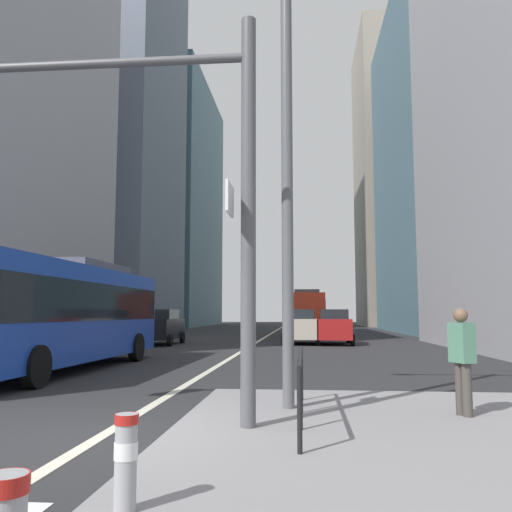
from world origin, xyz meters
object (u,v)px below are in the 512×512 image
object	(u,v)px
traffic_signal_gantry	(123,155)
pedestrian_waiting	(462,356)
bollard_left	(126,456)
city_bus_blue_oncoming	(61,310)
car_receding_far	(334,326)
car_receding_near	(301,326)
street_lamp_post	(287,112)
car_oncoming_mid	(161,327)
city_bus_red_receding	(308,312)

from	to	relation	value
traffic_signal_gantry	pedestrian_waiting	world-z (taller)	traffic_signal_gantry
traffic_signal_gantry	bollard_left	xyz separation A→B (m)	(1.25, -3.22, -3.51)
pedestrian_waiting	city_bus_blue_oncoming	bearing A→B (deg)	145.08
car_receding_far	bollard_left	bearing A→B (deg)	-96.74
car_receding_near	street_lamp_post	bearing A→B (deg)	-90.20
pedestrian_waiting	car_receding_near	bearing A→B (deg)	96.98
city_bus_blue_oncoming	traffic_signal_gantry	distance (m)	9.50
car_receding_far	street_lamp_post	xyz separation A→B (m)	(-1.90, -21.16, 4.29)
street_lamp_post	car_oncoming_mid	bearing A→B (deg)	111.01
street_lamp_post	bollard_left	distance (m)	6.81
car_oncoming_mid	car_receding_near	distance (m)	7.88
car_oncoming_mid	pedestrian_waiting	distance (m)	23.02
city_bus_red_receding	city_bus_blue_oncoming	bearing A→B (deg)	-106.60
city_bus_blue_oncoming	car_receding_far	world-z (taller)	city_bus_blue_oncoming
bollard_left	car_receding_near	bearing A→B (deg)	87.27
car_receding_far	pedestrian_waiting	bearing A→B (deg)	-87.78
traffic_signal_gantry	pedestrian_waiting	xyz separation A→B (m)	(5.15, 1.14, -3.02)
city_bus_red_receding	traffic_signal_gantry	bearing A→B (deg)	-95.07
car_oncoming_mid	pedestrian_waiting	xyz separation A→B (m)	(10.45, -20.52, 0.08)
city_bus_blue_oncoming	traffic_signal_gantry	size ratio (longest dim) A/B	1.84
traffic_signal_gantry	bollard_left	world-z (taller)	traffic_signal_gantry
car_receding_far	city_bus_red_receding	bearing A→B (deg)	97.07
city_bus_red_receding	pedestrian_waiting	distance (m)	32.46
car_receding_near	street_lamp_post	size ratio (longest dim) A/B	0.52
bollard_left	pedestrian_waiting	xyz separation A→B (m)	(3.90, 4.36, 0.49)
city_bus_red_receding	car_receding_far	xyz separation A→B (m)	(1.34, -10.78, -0.85)
traffic_signal_gantry	street_lamp_post	distance (m)	3.12
car_receding_far	bollard_left	size ratio (longest dim) A/B	5.72
traffic_signal_gantry	pedestrian_waiting	distance (m)	6.08
bollard_left	pedestrian_waiting	distance (m)	5.87
pedestrian_waiting	street_lamp_post	bearing A→B (deg)	171.05
car_receding_far	pedestrian_waiting	size ratio (longest dim) A/B	2.63
traffic_signal_gantry	bollard_left	distance (m)	4.93
car_oncoming_mid	car_receding_far	size ratio (longest dim) A/B	1.05
city_bus_blue_oncoming	car_oncoming_mid	xyz separation A→B (m)	(-0.66, 13.68, -0.84)
bollard_left	pedestrian_waiting	bearing A→B (deg)	48.14
city_bus_red_receding	car_receding_far	world-z (taller)	city_bus_red_receding
city_bus_red_receding	street_lamp_post	world-z (taller)	street_lamp_post
street_lamp_post	bollard_left	bearing A→B (deg)	-103.73
city_bus_blue_oncoming	city_bus_red_receding	size ratio (longest dim) A/B	0.95
traffic_signal_gantry	street_lamp_post	bearing A→B (deg)	32.95
car_receding_near	street_lamp_post	xyz separation A→B (m)	(-0.07, -21.30, 4.29)
car_oncoming_mid	city_bus_red_receding	bearing A→B (deg)	55.11
car_receding_far	car_oncoming_mid	bearing A→B (deg)	-173.60
car_receding_far	traffic_signal_gantry	bearing A→B (deg)	-100.74
car_oncoming_mid	car_receding_far	bearing A→B (deg)	6.40
city_bus_red_receding	street_lamp_post	bearing A→B (deg)	-91.00
car_oncoming_mid	traffic_signal_gantry	world-z (taller)	traffic_signal_gantry
city_bus_blue_oncoming	bollard_left	distance (m)	12.71
car_receding_near	bollard_left	distance (m)	26.12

